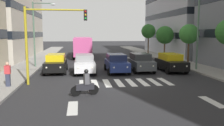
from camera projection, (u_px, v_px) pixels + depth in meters
name	position (u px, v px, depth m)	size (l,w,h in m)	color
ground_plane	(125.00, 83.00, 17.50)	(180.00, 180.00, 0.00)	#262628
building_left_block_0	(194.00, 6.00, 40.16)	(11.54, 19.32, 16.50)	#ADB2BC
crosswalk_markings	(125.00, 83.00, 17.50)	(6.75, 2.80, 0.01)	silver
lane_arrow_0	(212.00, 102.00, 12.60)	(0.50, 2.20, 0.01)	silver
lane_arrow_1	(73.00, 108.00, 11.59)	(0.50, 2.20, 0.01)	silver
car_0	(171.00, 62.00, 22.57)	(2.02, 4.44, 1.72)	black
car_1	(140.00, 62.00, 22.71)	(2.02, 4.44, 1.72)	#474C51
car_2	(117.00, 63.00, 21.97)	(2.02, 4.44, 1.72)	navy
car_3	(85.00, 63.00, 21.64)	(2.02, 4.44, 1.72)	silver
car_4	(56.00, 63.00, 21.86)	(2.02, 4.44, 1.72)	black
bus_behind_traffic	(82.00, 45.00, 35.98)	(2.78, 10.50, 3.00)	#DB5193
motorcycle_with_rider	(85.00, 85.00, 13.83)	(1.68, 0.50, 1.57)	black
traffic_light_gantry	(44.00, 33.00, 16.51)	(4.37, 0.36, 5.50)	#AD991E
street_lamp_left	(195.00, 23.00, 22.40)	(2.43, 0.28, 7.42)	#4C6B56
street_lamp_right	(37.00, 28.00, 24.51)	(2.40, 0.28, 6.75)	#4C6B56
street_tree_1	(189.00, 34.00, 26.41)	(2.21, 2.21, 4.53)	#513823
street_tree_2	(165.00, 35.00, 33.96)	(2.59, 2.59, 4.54)	#513823
street_tree_3	(148.00, 31.00, 40.93)	(2.48, 2.48, 5.09)	#513823
pedestrian_waiting	(8.00, 74.00, 15.51)	(0.36, 0.24, 1.63)	#2D3347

